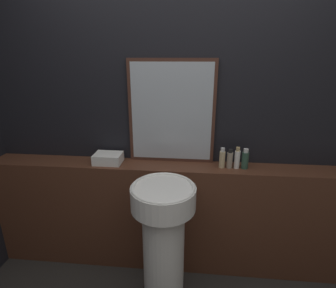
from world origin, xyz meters
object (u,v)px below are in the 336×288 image
object	(u,v)px
towel_stack	(108,158)
lotion_bottle	(237,159)
mirror	(172,112)
body_wash_bottle	(245,159)
shampoo_bottle	(222,159)
conditioner_bottle	(230,159)
pedestal_sink	(163,240)

from	to	relation	value
towel_stack	lotion_bottle	world-z (taller)	lotion_bottle
mirror	body_wash_bottle	size ratio (longest dim) A/B	5.06
shampoo_bottle	body_wash_bottle	distance (m)	0.17
shampoo_bottle	conditioner_bottle	distance (m)	0.06
mirror	conditioner_bottle	bearing A→B (deg)	-12.27
conditioner_bottle	lotion_bottle	distance (m)	0.05
pedestal_sink	mirror	size ratio (longest dim) A/B	1.22
pedestal_sink	conditioner_bottle	world-z (taller)	conditioner_bottle
mirror	body_wash_bottle	xyz separation A→B (m)	(0.56, -0.10, -0.32)
towel_stack	conditioner_bottle	distance (m)	0.94
mirror	pedestal_sink	bearing A→B (deg)	-90.64
pedestal_sink	towel_stack	bearing A→B (deg)	139.17
pedestal_sink	conditioner_bottle	xyz separation A→B (m)	(0.45, 0.42, 0.43)
conditioner_bottle	body_wash_bottle	world-z (taller)	body_wash_bottle
body_wash_bottle	mirror	bearing A→B (deg)	170.14
pedestal_sink	conditioner_bottle	bearing A→B (deg)	42.76
shampoo_bottle	conditioner_bottle	xyz separation A→B (m)	(0.06, 0.00, -0.00)
pedestal_sink	mirror	distance (m)	0.92
pedestal_sink	lotion_bottle	world-z (taller)	lotion_bottle
pedestal_sink	towel_stack	distance (m)	0.76
pedestal_sink	body_wash_bottle	size ratio (longest dim) A/B	6.19
pedestal_sink	shampoo_bottle	bearing A→B (deg)	46.52
mirror	towel_stack	xyz separation A→B (m)	(-0.49, -0.10, -0.36)
body_wash_bottle	conditioner_bottle	bearing A→B (deg)	180.00
pedestal_sink	body_wash_bottle	bearing A→B (deg)	36.53
lotion_bottle	body_wash_bottle	distance (m)	0.06
towel_stack	body_wash_bottle	bearing A→B (deg)	0.00
pedestal_sink	towel_stack	world-z (taller)	towel_stack
conditioner_bottle	lotion_bottle	xyz separation A→B (m)	(0.05, 0.00, 0.01)
conditioner_bottle	lotion_bottle	size ratio (longest dim) A/B	0.89
lotion_bottle	mirror	bearing A→B (deg)	169.02
conditioner_bottle	towel_stack	bearing A→B (deg)	180.00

